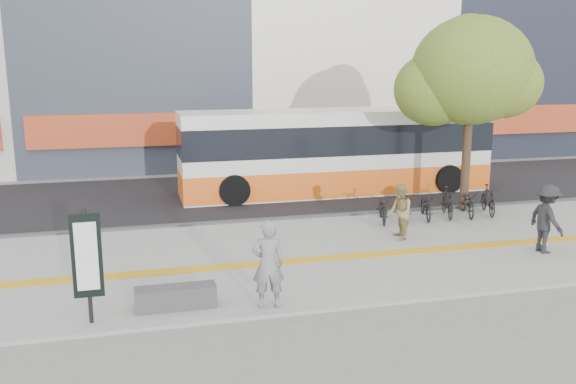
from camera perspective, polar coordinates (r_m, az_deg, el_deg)
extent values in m
plane|color=slate|center=(14.15, -0.08, -8.18)|extent=(120.00, 120.00, 0.00)
cube|color=slate|center=(15.51, -1.46, -6.16)|extent=(40.00, 7.00, 0.08)
cube|color=gold|center=(15.03, -1.03, -6.59)|extent=(40.00, 0.45, 0.01)
cube|color=black|center=(22.63, -5.72, -0.33)|extent=(40.00, 8.00, 0.06)
cube|color=#363538|center=(18.78, -3.86, -2.79)|extent=(40.00, 0.25, 0.14)
cube|color=#B73F1D|center=(27.56, -3.30, 6.13)|extent=(19.00, 0.50, 1.40)
cube|color=#363538|center=(12.55, -10.43, -9.63)|extent=(1.60, 0.45, 0.45)
cylinder|color=black|center=(11.99, -18.18, -6.67)|extent=(0.08, 0.08, 2.20)
cube|color=black|center=(11.92, -18.25, -5.67)|extent=(0.55, 0.08, 1.60)
cube|color=white|center=(11.87, -18.27, -5.74)|extent=(0.40, 0.02, 1.30)
cylinder|color=#382719|center=(20.69, 16.26, 2.71)|extent=(0.28, 0.28, 3.20)
ellipsoid|color=#3A6421|center=(20.44, 16.75, 10.80)|extent=(3.80, 3.80, 3.42)
ellipsoid|color=#3A6421|center=(20.40, 13.48, 9.29)|extent=(2.60, 2.60, 2.34)
ellipsoid|color=#3A6421|center=(20.59, 19.44, 9.52)|extent=(2.40, 2.40, 2.16)
ellipsoid|color=#3A6421|center=(21.28, 16.47, 13.02)|extent=(2.20, 2.20, 1.98)
cube|color=silver|center=(22.81, 4.49, 3.79)|extent=(11.50, 2.40, 3.07)
cube|color=orange|center=(22.98, 4.45, 1.31)|extent=(11.52, 2.42, 0.96)
cube|color=black|center=(22.74, 4.51, 5.11)|extent=(11.52, 2.42, 1.05)
cylinder|color=black|center=(20.87, -5.01, 0.18)|extent=(1.05, 0.34, 1.05)
cylinder|color=black|center=(23.19, -5.98, 1.38)|extent=(1.05, 0.34, 1.05)
cylinder|color=black|center=(23.53, 14.73, 1.20)|extent=(1.05, 0.34, 1.05)
cylinder|color=black|center=(25.61, 12.14, 2.21)|extent=(1.05, 0.34, 1.05)
imported|color=black|center=(18.90, 8.84, -1.48)|extent=(1.00, 1.69, 0.84)
imported|color=black|center=(19.18, 10.84, -1.21)|extent=(0.87, 1.61, 0.93)
imported|color=black|center=(19.50, 12.76, -1.21)|extent=(1.00, 1.69, 0.84)
imported|color=black|center=(19.83, 14.64, -0.95)|extent=(0.87, 1.61, 0.93)
imported|color=black|center=(20.20, 16.43, -0.95)|extent=(1.00, 1.69, 0.84)
imported|color=black|center=(20.56, 18.17, -0.70)|extent=(0.87, 1.61, 0.93)
imported|color=black|center=(12.18, -1.88, -6.74)|extent=(0.70, 0.49, 1.80)
imported|color=#94834A|center=(17.04, 10.40, -1.84)|extent=(0.66, 0.80, 1.53)
imported|color=black|center=(16.94, 22.96, -2.31)|extent=(0.70, 1.17, 1.77)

